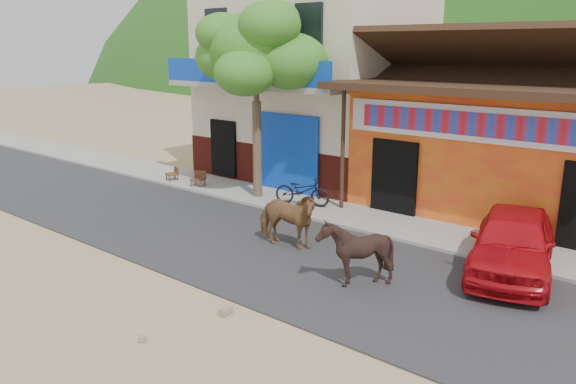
{
  "coord_description": "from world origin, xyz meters",
  "views": [
    {
      "loc": [
        7.13,
        -6.92,
        4.75
      ],
      "look_at": [
        -1.05,
        3.0,
        1.4
      ],
      "focal_mm": 35.0,
      "sensor_mm": 36.0,
      "label": 1
    }
  ],
  "objects_px": {
    "tree": "(257,101)",
    "cafe_chair_right": "(198,173)",
    "scooter": "(302,191)",
    "red_car": "(513,242)",
    "cafe_chair_left": "(172,168)",
    "cow_tan": "(286,219)",
    "cow_dark": "(355,252)"
  },
  "relations": [
    {
      "from": "cow_tan",
      "to": "cafe_chair_right",
      "type": "bearing_deg",
      "value": 57.59
    },
    {
      "from": "cow_tan",
      "to": "cafe_chair_left",
      "type": "distance_m",
      "value": 7.85
    },
    {
      "from": "cow_dark",
      "to": "tree",
      "type": "bearing_deg",
      "value": -128.32
    },
    {
      "from": "cow_dark",
      "to": "cafe_chair_left",
      "type": "height_order",
      "value": "cow_dark"
    },
    {
      "from": "tree",
      "to": "cow_tan",
      "type": "height_order",
      "value": "tree"
    },
    {
      "from": "tree",
      "to": "cafe_chair_left",
      "type": "height_order",
      "value": "tree"
    },
    {
      "from": "scooter",
      "to": "cafe_chair_right",
      "type": "bearing_deg",
      "value": 76.76
    },
    {
      "from": "tree",
      "to": "cafe_chair_right",
      "type": "height_order",
      "value": "tree"
    },
    {
      "from": "red_car",
      "to": "cafe_chair_left",
      "type": "bearing_deg",
      "value": 162.46
    },
    {
      "from": "cow_tan",
      "to": "tree",
      "type": "bearing_deg",
      "value": 41.62
    },
    {
      "from": "cow_tan",
      "to": "scooter",
      "type": "bearing_deg",
      "value": 22.28
    },
    {
      "from": "cafe_chair_right",
      "to": "cow_dark",
      "type": "bearing_deg",
      "value": -43.4
    },
    {
      "from": "cafe_chair_right",
      "to": "scooter",
      "type": "bearing_deg",
      "value": -16.48
    },
    {
      "from": "scooter",
      "to": "cafe_chair_right",
      "type": "xyz_separation_m",
      "value": [
        -4.21,
        -0.39,
        0.02
      ]
    },
    {
      "from": "red_car",
      "to": "cafe_chair_right",
      "type": "xyz_separation_m",
      "value": [
        -10.73,
        0.68,
        -0.14
      ]
    },
    {
      "from": "tree",
      "to": "red_car",
      "type": "relative_size",
      "value": 1.49
    },
    {
      "from": "scooter",
      "to": "cafe_chair_right",
      "type": "relative_size",
      "value": 1.83
    },
    {
      "from": "red_car",
      "to": "cow_dark",
      "type": "bearing_deg",
      "value": -143.73
    },
    {
      "from": "cow_tan",
      "to": "cafe_chair_left",
      "type": "relative_size",
      "value": 2.01
    },
    {
      "from": "tree",
      "to": "scooter",
      "type": "distance_m",
      "value": 3.09
    },
    {
      "from": "tree",
      "to": "cow_dark",
      "type": "bearing_deg",
      "value": -31.46
    },
    {
      "from": "tree",
      "to": "cow_tan",
      "type": "xyz_separation_m",
      "value": [
        3.56,
        -2.88,
        -2.36
      ]
    },
    {
      "from": "cafe_chair_right",
      "to": "red_car",
      "type": "bearing_deg",
      "value": -25.39
    },
    {
      "from": "tree",
      "to": "cafe_chair_right",
      "type": "distance_m",
      "value": 3.56
    },
    {
      "from": "tree",
      "to": "scooter",
      "type": "height_order",
      "value": "tree"
    },
    {
      "from": "cafe_chair_right",
      "to": "cow_tan",
      "type": "bearing_deg",
      "value": -44.7
    },
    {
      "from": "cow_dark",
      "to": "cafe_chair_left",
      "type": "xyz_separation_m",
      "value": [
        -9.9,
        3.39,
        -0.2
      ]
    },
    {
      "from": "cow_dark",
      "to": "cow_tan",
      "type": "bearing_deg",
      "value": -115.2
    },
    {
      "from": "cafe_chair_left",
      "to": "cafe_chair_right",
      "type": "distance_m",
      "value": 1.39
    },
    {
      "from": "scooter",
      "to": "cafe_chair_left",
      "type": "distance_m",
      "value": 5.61
    },
    {
      "from": "cow_tan",
      "to": "red_car",
      "type": "bearing_deg",
      "value": -77.71
    },
    {
      "from": "cow_tan",
      "to": "cow_dark",
      "type": "relative_size",
      "value": 1.21
    }
  ]
}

